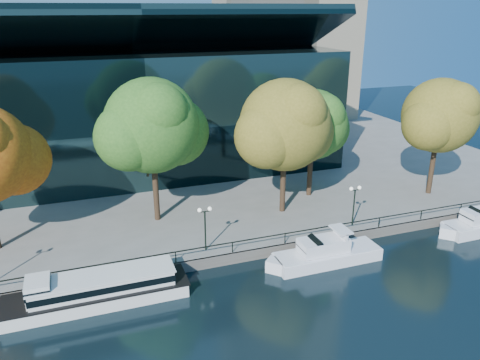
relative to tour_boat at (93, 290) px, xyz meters
name	(u,v)px	position (x,y,z in m)	size (l,w,h in m)	color
ground	(245,281)	(11.81, -1.02, -1.19)	(160.00, 160.00, 0.00)	black
promenade	(162,153)	(11.81, 35.35, -0.69)	(90.00, 67.08, 1.00)	slate
railing	(232,243)	(11.81, 2.23, 0.75)	(88.20, 0.08, 0.99)	black
convention_building	(135,108)	(7.81, 30.76, 7.32)	(50.00, 24.57, 21.43)	black
tour_boat	(93,290)	(0.00, 0.00, 0.00)	(14.75, 3.29, 2.80)	silver
cruiser_near	(323,253)	(19.23, -0.54, -0.24)	(10.58, 2.72, 3.06)	white
cruiser_far	(480,223)	(36.87, -0.37, -0.22)	(9.32, 2.58, 3.04)	white
tree_2	(154,128)	(7.08, 11.12, 9.24)	(11.24, 9.22, 14.13)	black
tree_3	(287,127)	(19.76, 8.83, 8.79)	(11.34, 9.30, 13.71)	black
tree_4	(314,126)	(24.45, 11.91, 7.79)	(9.48, 7.77, 11.94)	black
tree_5	(441,117)	(37.69, 7.80, 8.64)	(10.12, 8.30, 13.05)	black
lamp_1	(205,219)	(9.76, 3.48, 2.79)	(1.26, 0.36, 4.03)	black
lamp_2	(355,197)	(24.64, 3.48, 2.79)	(1.26, 0.36, 4.03)	black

